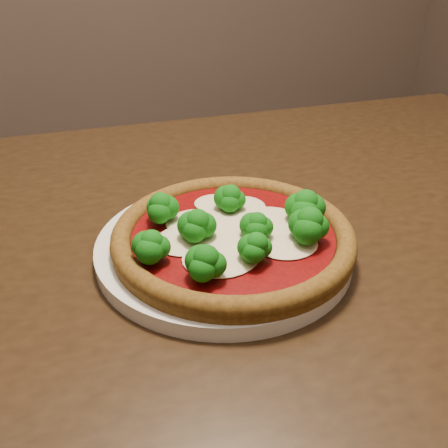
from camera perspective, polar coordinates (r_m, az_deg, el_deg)
name	(u,v)px	position (r m, az deg, el deg)	size (l,w,h in m)	color
floor	(245,441)	(1.33, 2.40, -23.57)	(4.00, 4.00, 0.00)	black
dining_table	(227,277)	(0.71, 0.39, -6.07)	(1.34, 0.88, 0.75)	black
plate	(224,247)	(0.59, 0.00, -2.59)	(0.30, 0.30, 0.02)	silver
pizza	(234,233)	(0.57, 1.17, -1.05)	(0.28, 0.28, 0.06)	brown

